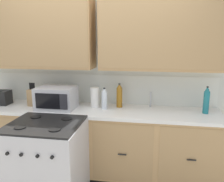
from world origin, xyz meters
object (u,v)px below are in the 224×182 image
object	(u,v)px
bottle_clear	(104,99)
toaster	(0,97)
stove_range	(47,164)
bottle_amber	(119,96)
microwave	(57,98)
paper_towel_roll	(95,97)
knife_block	(33,97)
bottle_teal	(206,100)

from	to	relation	value
bottle_clear	toaster	bearing A→B (deg)	-179.64
stove_range	bottle_amber	distance (m)	1.20
microwave	paper_towel_roll	world-z (taller)	microwave
knife_block	bottle_teal	xyz separation A→B (m)	(2.21, 0.00, 0.05)
bottle_teal	stove_range	bearing A→B (deg)	-158.95
paper_towel_roll	microwave	bearing A→B (deg)	-163.34
paper_towel_roll	bottle_clear	world-z (taller)	bottle_clear
paper_towel_roll	toaster	bearing A→B (deg)	-176.60
stove_range	bottle_teal	world-z (taller)	bottle_teal
microwave	knife_block	world-z (taller)	knife_block
bottle_amber	bottle_teal	world-z (taller)	bottle_teal
toaster	paper_towel_roll	xyz separation A→B (m)	(1.33, 0.08, 0.03)
microwave	toaster	distance (m)	0.86
stove_range	bottle_amber	bearing A→B (deg)	48.39
bottle_amber	bottle_clear	distance (m)	0.21
knife_block	bottle_amber	distance (m)	1.16
toaster	bottle_amber	bearing A→B (deg)	4.27
toaster	bottle_clear	world-z (taller)	bottle_clear
toaster	microwave	bearing A→B (deg)	-4.21
knife_block	bottle_amber	bearing A→B (deg)	5.01
toaster	bottle_clear	xyz separation A→B (m)	(1.46, 0.01, 0.04)
stove_range	bottle_teal	size ratio (longest dim) A/B	2.88
knife_block	bottle_teal	size ratio (longest dim) A/B	0.94
knife_block	paper_towel_roll	bearing A→B (deg)	3.93
bottle_amber	bottle_clear	world-z (taller)	bottle_amber
bottle_amber	bottle_teal	bearing A→B (deg)	-5.37
stove_range	bottle_clear	xyz separation A→B (m)	(0.51, 0.66, 0.59)
microwave	paper_towel_roll	distance (m)	0.49
stove_range	paper_towel_roll	distance (m)	1.00
toaster	knife_block	size ratio (longest dim) A/B	0.90
bottle_clear	stove_range	bearing A→B (deg)	-127.62
stove_range	microwave	size ratio (longest dim) A/B	1.98
stove_range	toaster	bearing A→B (deg)	145.99
paper_towel_roll	bottle_amber	xyz separation A→B (m)	(0.32, 0.04, 0.02)
bottle_teal	microwave	bearing A→B (deg)	-177.34
toaster	stove_range	bearing A→B (deg)	-34.01
toaster	bottle_teal	distance (m)	2.70
bottle_amber	paper_towel_roll	bearing A→B (deg)	-172.12
microwave	bottle_teal	size ratio (longest dim) A/B	1.45
stove_range	microwave	bearing A→B (deg)	100.31
toaster	bottle_amber	size ratio (longest dim) A/B	0.88
knife_block	paper_towel_roll	world-z (taller)	knife_block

